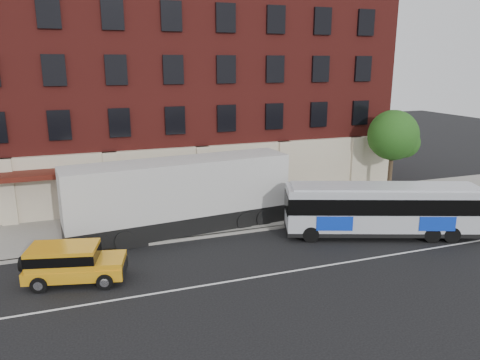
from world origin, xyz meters
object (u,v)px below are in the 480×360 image
object	(u,v)px
sign_pole	(70,227)
yellow_suv	(71,261)
shipping_container	(180,197)
city_bus	(382,208)
street_tree	(394,137)

from	to	relation	value
sign_pole	yellow_suv	xyz separation A→B (m)	(0.01, -3.32, -0.46)
shipping_container	city_bus	bearing A→B (deg)	-22.47
sign_pole	city_bus	size ratio (longest dim) A/B	0.23
street_tree	city_bus	bearing A→B (deg)	-130.14
sign_pole	shipping_container	xyz separation A→B (m)	(5.97, 1.24, 0.66)
city_bus	yellow_suv	size ratio (longest dim) A/B	2.35
street_tree	city_bus	distance (m)	8.92
sign_pole	street_tree	distance (m)	22.49
city_bus	yellow_suv	world-z (taller)	city_bus
yellow_suv	shipping_container	size ratio (longest dim) A/B	0.36
city_bus	sign_pole	bearing A→B (deg)	169.26
sign_pole	street_tree	world-z (taller)	street_tree
street_tree	city_bus	size ratio (longest dim) A/B	0.57
street_tree	shipping_container	bearing A→B (deg)	-172.56
city_bus	yellow_suv	bearing A→B (deg)	-179.41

